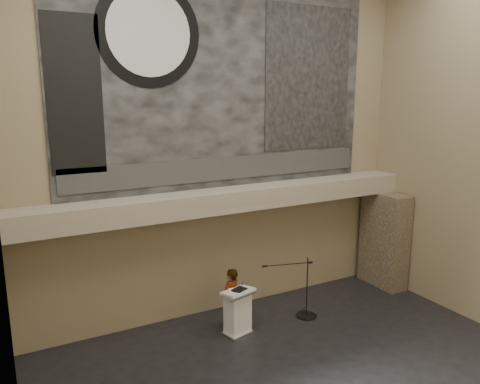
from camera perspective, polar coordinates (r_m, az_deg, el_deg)
wall_back at (r=11.37m, az=-1.92°, el=5.93°), size 10.00×0.02×8.50m
soffit at (r=11.23m, az=-0.97°, el=-0.87°), size 10.00×0.80×0.50m
sprinkler_left at (r=10.64m, az=-8.53°, el=-3.30°), size 0.04×0.04×0.06m
sprinkler_right at (r=12.22m, az=7.09°, el=-1.24°), size 0.04×0.04×0.06m
banner at (r=11.28m, az=-1.91°, el=13.26°), size 8.00×0.05×5.00m
banner_text_strip at (r=11.39m, az=-1.74°, el=2.89°), size 7.76×0.02×0.55m
banner_clock_rim at (r=10.63m, az=-11.05°, el=18.53°), size 2.30×0.02×2.30m
banner_clock_face at (r=10.61m, az=-11.01°, el=18.54°), size 1.84×0.02×1.84m
banner_building_print at (r=12.50m, az=8.36°, el=13.49°), size 2.60×0.02×3.60m
banner_brick_print at (r=10.19m, az=-19.52°, el=11.03°), size 1.10×0.02×3.20m
stone_pier at (r=14.02m, az=17.17°, el=-5.55°), size 0.60×1.40×2.70m
lectern at (r=11.00m, az=-0.29°, el=-14.45°), size 0.79×0.64×1.13m
binder at (r=10.73m, az=-0.07°, el=-11.83°), size 0.39×0.36×0.04m
papers at (r=10.71m, az=-0.72°, el=-11.97°), size 0.34×0.39×0.00m
speaker_person at (r=11.22m, az=-1.12°, el=-12.86°), size 0.63×0.54×1.47m
mic_stand at (r=12.06m, az=7.91°, el=-13.82°), size 1.37×0.58×1.53m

